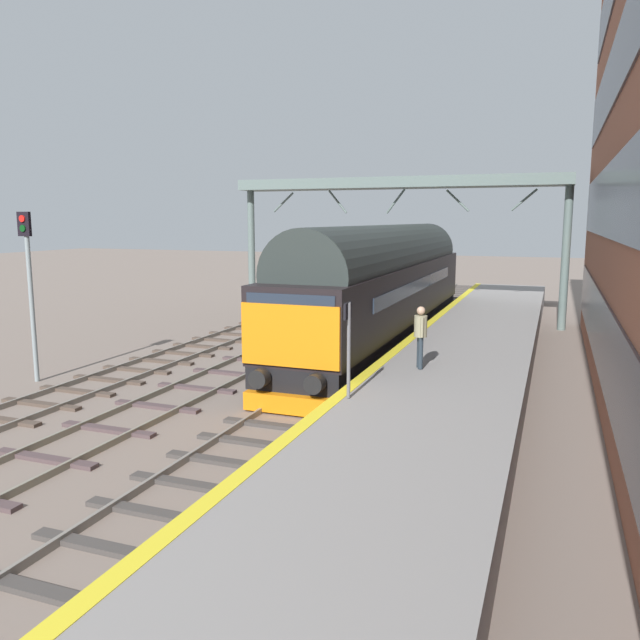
{
  "coord_description": "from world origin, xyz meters",
  "views": [
    {
      "loc": [
        6.1,
        -17.21,
        4.89
      ],
      "look_at": [
        0.2,
        -1.49,
        2.19
      ],
      "focal_mm": 35.24,
      "sensor_mm": 36.0,
      "label": 1
    }
  ],
  "objects": [
    {
      "name": "ground_plane",
      "position": [
        0.0,
        0.0,
        0.0
      ],
      "size": [
        140.0,
        140.0,
        0.0
      ],
      "primitive_type": "plane",
      "color": "slate",
      "rests_on": "ground"
    },
    {
      "name": "track_main",
      "position": [
        0.0,
        -0.0,
        0.05
      ],
      "size": [
        2.5,
        60.0,
        0.15
      ],
      "color": "gray",
      "rests_on": "ground"
    },
    {
      "name": "track_adjacent_west",
      "position": [
        -3.46,
        0.0,
        0.06
      ],
      "size": [
        2.5,
        60.0,
        0.15
      ],
      "color": "gray",
      "rests_on": "ground"
    },
    {
      "name": "track_adjacent_far_west",
      "position": [
        -6.48,
        -0.0,
        0.05
      ],
      "size": [
        2.5,
        60.0,
        0.15
      ],
      "color": "gray",
      "rests_on": "ground"
    },
    {
      "name": "station_platform",
      "position": [
        3.6,
        0.0,
        0.5
      ],
      "size": [
        4.0,
        44.0,
        1.01
      ],
      "color": "gray",
      "rests_on": "ground"
    },
    {
      "name": "diesel_locomotive",
      "position": [
        0.0,
        6.02,
        2.48
      ],
      "size": [
        2.74,
        18.66,
        4.68
      ],
      "color": "black",
      "rests_on": "ground"
    },
    {
      "name": "signal_post_near",
      "position": [
        -8.54,
        -2.83,
        3.14
      ],
      "size": [
        0.44,
        0.22,
        5.11
      ],
      "color": "gray",
      "rests_on": "ground"
    },
    {
      "name": "platform_number_sign",
      "position": [
        1.99,
        -4.5,
        2.4
      ],
      "size": [
        0.1,
        0.44,
        2.11
      ],
      "color": "slate",
      "rests_on": "station_platform"
    },
    {
      "name": "waiting_passenger",
      "position": [
        2.89,
        -1.16,
        1.99
      ],
      "size": [
        0.44,
        0.48,
        1.64
      ],
      "rotation": [
        0.0,
        0.0,
        1.94
      ],
      "color": "#29353E",
      "rests_on": "station_platform"
    },
    {
      "name": "overhead_footbridge",
      "position": [
        -1.19,
        12.48,
        6.27
      ],
      "size": [
        15.78,
        2.0,
        6.85
      ],
      "color": "slate",
      "rests_on": "ground"
    }
  ]
}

